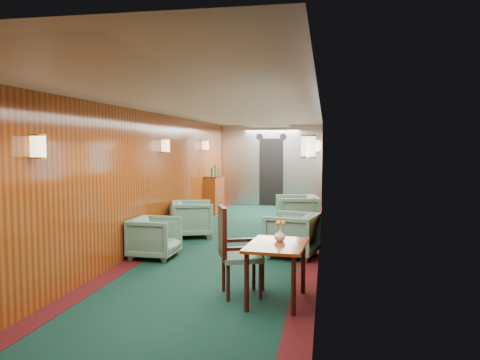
{
  "coord_description": "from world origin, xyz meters",
  "views": [
    {
      "loc": [
        1.59,
        -7.98,
        1.82
      ],
      "look_at": [
        0.0,
        0.7,
        1.15
      ],
      "focal_mm": 35.0,
      "sensor_mm": 36.0,
      "label": 1
    }
  ],
  "objects_px": {
    "side_chair": "(233,247)",
    "armchair_left_near": "(155,238)",
    "armchair_left_far": "(193,219)",
    "armchair_right_near": "(292,235)",
    "armchair_right_far": "(297,214)",
    "credenza": "(214,194)",
    "dining_table": "(277,253)"
  },
  "relations": [
    {
      "from": "dining_table",
      "to": "side_chair",
      "type": "relative_size",
      "value": 0.88
    },
    {
      "from": "armchair_left_near",
      "to": "armchair_left_far",
      "type": "relative_size",
      "value": 0.92
    },
    {
      "from": "side_chair",
      "to": "armchair_left_near",
      "type": "distance_m",
      "value": 2.3
    },
    {
      "from": "armchair_left_far",
      "to": "armchair_right_far",
      "type": "xyz_separation_m",
      "value": [
        1.99,
        0.86,
        0.03
      ]
    },
    {
      "from": "credenza",
      "to": "armchair_right_far",
      "type": "height_order",
      "value": "credenza"
    },
    {
      "from": "credenza",
      "to": "armchair_left_far",
      "type": "xyz_separation_m",
      "value": [
        0.36,
        -3.29,
        -0.15
      ]
    },
    {
      "from": "armchair_right_near",
      "to": "credenza",
      "type": "bearing_deg",
      "value": -138.98
    },
    {
      "from": "armchair_left_far",
      "to": "armchair_right_near",
      "type": "height_order",
      "value": "armchair_right_near"
    },
    {
      "from": "armchair_right_near",
      "to": "armchair_right_far",
      "type": "bearing_deg",
      "value": -165.19
    },
    {
      "from": "credenza",
      "to": "armchair_right_far",
      "type": "relative_size",
      "value": 1.49
    },
    {
      "from": "dining_table",
      "to": "armchair_left_near",
      "type": "bearing_deg",
      "value": 145.38
    },
    {
      "from": "armchair_left_far",
      "to": "armchair_right_near",
      "type": "relative_size",
      "value": 1.0
    },
    {
      "from": "dining_table",
      "to": "armchair_right_near",
      "type": "distance_m",
      "value": 2.26
    },
    {
      "from": "side_chair",
      "to": "armchair_right_far",
      "type": "xyz_separation_m",
      "value": [
        0.5,
        4.28,
        -0.2
      ]
    },
    {
      "from": "armchair_left_far",
      "to": "armchair_right_near",
      "type": "bearing_deg",
      "value": -140.95
    },
    {
      "from": "credenza",
      "to": "armchair_right_far",
      "type": "distance_m",
      "value": 3.38
    },
    {
      "from": "armchair_left_near",
      "to": "armchair_right_far",
      "type": "height_order",
      "value": "armchair_right_far"
    },
    {
      "from": "side_chair",
      "to": "credenza",
      "type": "relative_size",
      "value": 0.86
    },
    {
      "from": "armchair_left_near",
      "to": "armchair_right_near",
      "type": "relative_size",
      "value": 0.92
    },
    {
      "from": "side_chair",
      "to": "armchair_right_far",
      "type": "distance_m",
      "value": 4.32
    },
    {
      "from": "side_chair",
      "to": "armchair_right_near",
      "type": "distance_m",
      "value": 2.2
    },
    {
      "from": "side_chair",
      "to": "credenza",
      "type": "distance_m",
      "value": 6.96
    },
    {
      "from": "side_chair",
      "to": "armchair_left_far",
      "type": "distance_m",
      "value": 3.74
    },
    {
      "from": "side_chair",
      "to": "armchair_right_near",
      "type": "relative_size",
      "value": 1.39
    },
    {
      "from": "armchair_left_far",
      "to": "armchair_right_far",
      "type": "distance_m",
      "value": 2.17
    },
    {
      "from": "dining_table",
      "to": "credenza",
      "type": "bearing_deg",
      "value": 114.02
    },
    {
      "from": "credenza",
      "to": "armchair_right_far",
      "type": "xyz_separation_m",
      "value": [
        2.35,
        -2.43,
        -0.12
      ]
    },
    {
      "from": "dining_table",
      "to": "armchair_left_near",
      "type": "distance_m",
      "value": 2.78
    },
    {
      "from": "credenza",
      "to": "side_chair",
      "type": "bearing_deg",
      "value": -74.58
    },
    {
      "from": "armchair_left_near",
      "to": "armchair_left_far",
      "type": "xyz_separation_m",
      "value": [
        0.11,
        1.79,
        0.03
      ]
    },
    {
      "from": "armchair_left_near",
      "to": "dining_table",
      "type": "bearing_deg",
      "value": -127.64
    },
    {
      "from": "side_chair",
      "to": "armchair_right_far",
      "type": "height_order",
      "value": "side_chair"
    }
  ]
}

